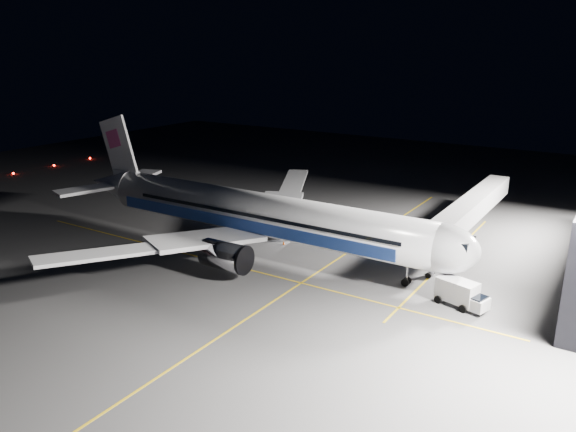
% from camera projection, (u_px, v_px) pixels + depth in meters
% --- Properties ---
extents(ground, '(200.00, 200.00, 0.00)m').
position_uv_depth(ground, '(261.00, 252.00, 75.16)').
color(ground, '#4C4C4F').
rests_on(ground, ground).
extents(guide_line_main, '(0.25, 80.00, 0.01)m').
position_uv_depth(guide_line_main, '(326.00, 267.00, 70.01)').
color(guide_line_main, gold).
rests_on(guide_line_main, ground).
extents(guide_line_cross, '(70.00, 0.25, 0.01)m').
position_uv_depth(guide_line_cross, '(233.00, 266.00, 70.32)').
color(guide_line_cross, gold).
rests_on(guide_line_cross, ground).
extents(guide_line_side, '(0.25, 40.00, 0.01)m').
position_uv_depth(guide_line_side, '(446.00, 261.00, 71.89)').
color(guide_line_side, gold).
rests_on(guide_line_side, ground).
extents(airliner, '(61.48, 54.22, 16.64)m').
position_uv_depth(airliner, '(253.00, 213.00, 74.21)').
color(airliner, silver).
rests_on(airliner, ground).
extents(jet_bridge, '(3.60, 34.40, 6.30)m').
position_uv_depth(jet_bridge, '(467.00, 212.00, 77.06)').
color(jet_bridge, '#B2B2B7').
rests_on(jet_bridge, ground).
extents(service_truck, '(5.88, 3.62, 2.82)m').
position_uv_depth(service_truck, '(461.00, 293.00, 58.91)').
color(service_truck, white).
rests_on(service_truck, ground).
extents(baggage_tug, '(2.60, 2.35, 1.56)m').
position_uv_depth(baggage_tug, '(302.00, 233.00, 80.54)').
color(baggage_tug, black).
rests_on(baggage_tug, ground).
extents(safety_cone_a, '(0.35, 0.35, 0.53)m').
position_uv_depth(safety_cone_a, '(275.00, 222.00, 87.06)').
color(safety_cone_a, '#FF5B0A').
rests_on(safety_cone_a, ground).
extents(safety_cone_b, '(0.35, 0.35, 0.52)m').
position_uv_depth(safety_cone_b, '(284.00, 243.00, 77.75)').
color(safety_cone_b, '#FF5B0A').
rests_on(safety_cone_b, ground).
extents(safety_cone_c, '(0.35, 0.35, 0.52)m').
position_uv_depth(safety_cone_c, '(278.00, 217.00, 89.68)').
color(safety_cone_c, '#FF5B0A').
rests_on(safety_cone_c, ground).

